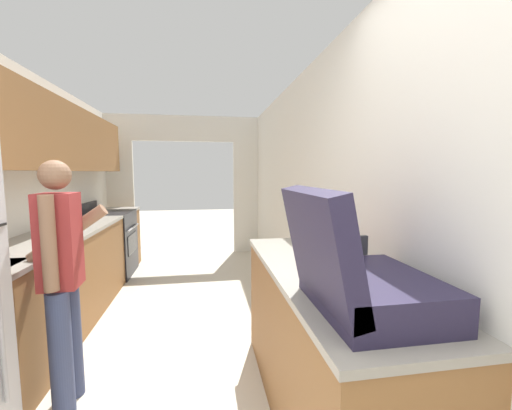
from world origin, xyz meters
The scene contains 9 objects.
wall_left centered at (-1.28, 2.35, 1.52)m, with size 0.38×7.48×2.50m.
wall_right centered at (1.36, 1.94, 1.25)m, with size 0.06×7.48×2.50m.
wall_far_with_doorway centered at (0.00, 5.11, 1.45)m, with size 3.07×0.06×2.50m.
counter_left centered at (-1.03, 2.60, 0.46)m, with size 0.62×3.71×0.93m.
counter_right centered at (1.03, 1.00, 0.46)m, with size 0.62×1.82×0.93m.
range_oven centered at (-1.03, 4.05, 0.47)m, with size 0.66×0.78×1.07m.
person centered at (-0.54, 1.36, 0.84)m, with size 0.51×0.38×1.57m.
suitcase centered at (0.95, 0.46, 1.07)m, with size 0.55×0.61×0.51m.
book_stack centered at (1.02, 1.01, 0.96)m, with size 0.21×0.27×0.06m.
Camera 1 is at (0.35, -0.71, 1.50)m, focal length 22.00 mm.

